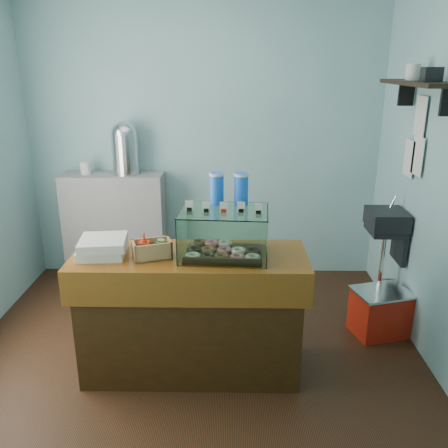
{
  "coord_description": "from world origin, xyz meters",
  "views": [
    {
      "loc": [
        0.28,
        -3.22,
        2.13
      ],
      "look_at": [
        0.23,
        -0.15,
        1.09
      ],
      "focal_mm": 38.0,
      "sensor_mm": 36.0,
      "label": 1
    }
  ],
  "objects_px": {
    "counter": "(191,313)",
    "red_cooler": "(380,312)",
    "display_case": "(224,229)",
    "coffee_urn": "(125,147)"
  },
  "relations": [
    {
      "from": "display_case",
      "to": "coffee_urn",
      "type": "bearing_deg",
      "value": 126.29
    },
    {
      "from": "counter",
      "to": "red_cooler",
      "type": "relative_size",
      "value": 3.12
    },
    {
      "from": "counter",
      "to": "display_case",
      "type": "bearing_deg",
      "value": 7.07
    },
    {
      "from": "counter",
      "to": "coffee_urn",
      "type": "height_order",
      "value": "coffee_urn"
    },
    {
      "from": "counter",
      "to": "display_case",
      "type": "xyz_separation_m",
      "value": [
        0.24,
        0.03,
        0.62
      ]
    },
    {
      "from": "red_cooler",
      "to": "coffee_urn",
      "type": "bearing_deg",
      "value": 138.71
    },
    {
      "from": "coffee_urn",
      "to": "red_cooler",
      "type": "distance_m",
      "value": 2.77
    },
    {
      "from": "red_cooler",
      "to": "display_case",
      "type": "bearing_deg",
      "value": -175.24
    },
    {
      "from": "display_case",
      "to": "coffee_urn",
      "type": "distance_m",
      "value": 1.87
    },
    {
      "from": "counter",
      "to": "red_cooler",
      "type": "xyz_separation_m",
      "value": [
        1.51,
        0.51,
        -0.26
      ]
    }
  ]
}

